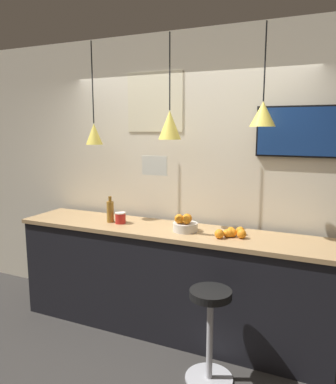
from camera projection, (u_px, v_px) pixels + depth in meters
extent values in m
plane|color=#33302D|center=(134.00, 369.00, 3.10)|extent=(14.00, 14.00, 0.00)
cube|color=beige|center=(185.00, 179.00, 3.83)|extent=(8.00, 0.06, 2.90)
cube|color=black|center=(168.00, 282.00, 3.62)|extent=(3.03, 0.57, 0.99)
cube|color=tan|center=(168.00, 230.00, 3.54)|extent=(3.07, 0.61, 0.04)
cylinder|color=#B7B7BC|center=(209.00, 378.00, 2.97)|extent=(0.38, 0.38, 0.02)
cylinder|color=#B7B7BC|center=(210.00, 338.00, 2.91)|extent=(0.05, 0.05, 0.67)
cylinder|color=black|center=(211.00, 294.00, 2.85)|extent=(0.33, 0.33, 0.06)
cylinder|color=beige|center=(185.00, 227.00, 3.43)|extent=(0.23, 0.23, 0.08)
sphere|color=orange|center=(187.00, 218.00, 3.41)|extent=(0.09, 0.09, 0.09)
sphere|color=orange|center=(179.00, 219.00, 3.40)|extent=(0.09, 0.09, 0.09)
sphere|color=orange|center=(182.00, 220.00, 3.40)|extent=(0.07, 0.07, 0.07)
sphere|color=orange|center=(186.00, 220.00, 3.41)|extent=(0.07, 0.07, 0.07)
sphere|color=orange|center=(187.00, 220.00, 3.38)|extent=(0.08, 0.08, 0.08)
sphere|color=orange|center=(231.00, 231.00, 3.32)|extent=(0.07, 0.07, 0.07)
sphere|color=orange|center=(232.00, 233.00, 3.25)|extent=(0.08, 0.08, 0.08)
sphere|color=orange|center=(240.00, 231.00, 3.32)|extent=(0.07, 0.07, 0.07)
sphere|color=orange|center=(242.00, 234.00, 3.21)|extent=(0.08, 0.08, 0.08)
sphere|color=orange|center=(219.00, 234.00, 3.21)|extent=(0.08, 0.08, 0.08)
sphere|color=orange|center=(229.00, 233.00, 3.25)|extent=(0.08, 0.08, 0.08)
sphere|color=orange|center=(227.00, 233.00, 3.24)|extent=(0.07, 0.07, 0.07)
cylinder|color=olive|center=(110.00, 212.00, 3.75)|extent=(0.07, 0.07, 0.21)
cylinder|color=olive|center=(110.00, 199.00, 3.73)|extent=(0.03, 0.03, 0.05)
cylinder|color=red|center=(120.00, 218.00, 3.71)|extent=(0.10, 0.10, 0.10)
cylinder|color=white|center=(120.00, 213.00, 3.70)|extent=(0.11, 0.11, 0.01)
cylinder|color=black|center=(92.00, 83.00, 3.67)|extent=(0.01, 0.01, 0.79)
cone|color=#EAD14C|center=(94.00, 134.00, 3.76)|extent=(0.17, 0.17, 0.21)
sphere|color=#F9EFCC|center=(94.00, 142.00, 3.77)|extent=(0.04, 0.04, 0.04)
cylinder|color=black|center=(170.00, 72.00, 3.32)|extent=(0.01, 0.01, 0.67)
cone|color=#EAD14C|center=(170.00, 125.00, 3.40)|extent=(0.21, 0.21, 0.26)
sphere|color=#F9EFCC|center=(170.00, 137.00, 3.42)|extent=(0.04, 0.04, 0.04)
cylinder|color=black|center=(265.00, 62.00, 2.98)|extent=(0.01, 0.01, 0.62)
cone|color=#EAD14C|center=(263.00, 114.00, 3.05)|extent=(0.21, 0.21, 0.20)
sphere|color=#F9EFCC|center=(262.00, 124.00, 3.06)|extent=(0.04, 0.04, 0.04)
cube|color=black|center=(299.00, 132.00, 3.26)|extent=(0.72, 0.04, 0.45)
cube|color=navy|center=(298.00, 132.00, 3.25)|extent=(0.69, 0.01, 0.42)
cube|color=white|center=(154.00, 166.00, 3.24)|extent=(0.24, 0.01, 0.17)
cube|color=beige|center=(155.00, 102.00, 3.80)|extent=(0.62, 0.01, 0.60)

